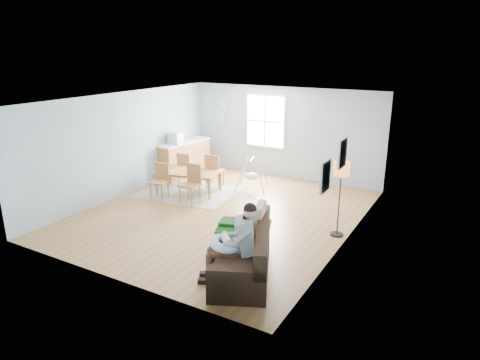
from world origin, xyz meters
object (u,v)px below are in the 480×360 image
Objects in this scene: floor_lamp at (341,175)px; father at (236,240)px; toddler at (242,229)px; chair_ne at (214,169)px; counter at (184,158)px; dining_table at (188,182)px; baby_swing at (252,176)px; chair_se at (192,181)px; chair_nw at (185,166)px; chair_sw at (160,178)px; monitor at (176,138)px; sofa at (246,256)px; storage_cube at (242,263)px.

father is at bearing -109.23° from floor_lamp.
chair_ne is (-2.90, 3.52, -0.17)m from toddler.
chair_ne is at bearing -23.48° from counter.
baby_swing is at bearing 28.86° from dining_table.
counter reaches higher than chair_se.
chair_nw is at bearing 132.77° from chair_se.
floor_lamp is 4.54m from dining_table.
floor_lamp is at bearing -30.96° from baby_swing.
chair_sw is at bearing -172.98° from chair_se.
baby_swing is (-2.10, 4.45, -0.36)m from father.
monitor reaches higher than dining_table.
floor_lamp reaches higher than chair_sw.
floor_lamp is at bearing -1.97° from chair_se.
counter is (-0.58, 0.74, 0.01)m from chair_nw.
sofa is at bearing -39.95° from chair_se.
chair_sw is 1.26m from chair_nw.
dining_table is at bearing -120.00° from chair_ne.
chair_sw is (-0.39, -0.68, 0.21)m from dining_table.
monitor is (-1.51, 0.29, 0.66)m from chair_ne.
storage_cube is (0.04, 0.14, -0.48)m from father.
chair_se is (0.53, -0.56, 0.26)m from dining_table.
toddler is 4.27m from chair_sw.
chair_sw is at bearing 146.99° from storage_cube.
storage_cube is 4.81m from baby_swing.
counter is (-0.71, 1.99, 0.02)m from chair_sw.
dining_table is at bearing -140.52° from baby_swing.
chair_se reaches higher than chair_sw.
baby_swing reaches higher than sofa.
chair_nw is 1.95m from baby_swing.
baby_swing is (2.47, 0.15, -0.83)m from monitor.
floor_lamp is (0.93, 2.30, 1.01)m from sofa.
chair_sw reaches higher than baby_swing.
father is 0.50m from storage_cube.
storage_cube is 6.28m from monitor.
chair_se is 2.76× the size of monitor.
floor_lamp is 1.75× the size of chair_sw.
storage_cube is 0.59× the size of chair_nw.
father is 1.31× the size of baby_swing.
sofa is at bearing -31.24° from chair_sw.
chair_nw reaches higher than chair_sw.
chair_se is 1.01× the size of chair_ne.
toddler is 0.93× the size of chair_sw.
toddler reaches higher than baby_swing.
monitor is at bearing -176.42° from baby_swing.
chair_se is (-2.75, 2.28, -0.17)m from toddler.
chair_nw is at bearing 135.40° from father.
chair_nw is at bearing -163.89° from baby_swing.
chair_nw is (-0.52, 0.57, 0.22)m from dining_table.
sofa is 3.80m from chair_se.
sofa is 1.22× the size of counter.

